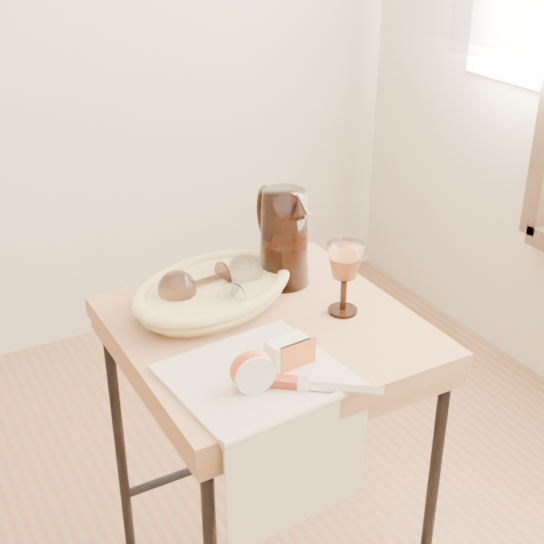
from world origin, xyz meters
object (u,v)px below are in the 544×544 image
pitcher (284,238)px  table_knife (308,384)px  goblet_lying_b (239,282)px  tea_towel (256,376)px  side_table (267,465)px  bread_basket (214,294)px  apple_half (251,369)px  goblet_lying_a (197,283)px  wine_goblet (344,279)px

pitcher → table_knife: 0.40m
goblet_lying_b → tea_towel: bearing=-159.8°
side_table → pitcher: 0.48m
bread_basket → apple_half: 0.30m
goblet_lying_a → wine_goblet: 0.29m
tea_towel → goblet_lying_a: bearing=81.4°
side_table → wine_goblet: bearing=-12.3°
tea_towel → goblet_lying_a: goblet_lying_a is taller
wine_goblet → tea_towel: bearing=-155.8°
bread_basket → goblet_lying_a: goblet_lying_a is taller
table_knife → bread_basket: bearing=129.6°
goblet_lying_a → table_knife: goblet_lying_a is taller
wine_goblet → table_knife: wine_goblet is taller
side_table → table_knife: size_ratio=3.08×
side_table → pitcher: pitcher is taller
apple_half → goblet_lying_b: bearing=75.0°
goblet_lying_b → pitcher: size_ratio=0.49×
bread_basket → apple_half: bearing=-121.8°
side_table → pitcher: bearing=49.7°
goblet_lying_a → table_knife: size_ratio=0.55×
goblet_lying_a → apple_half: size_ratio=1.65×
bread_basket → goblet_lying_a: bearing=135.0°
goblet_lying_a → goblet_lying_b: 0.08m
bread_basket → goblet_lying_a: size_ratio=2.59×
bread_basket → pitcher: bearing=-12.0°
pitcher → apple_half: (-0.24, -0.31, -0.06)m
bread_basket → wine_goblet: wine_goblet is taller
goblet_lying_a → goblet_lying_b: (0.08, -0.03, -0.00)m
goblet_lying_a → pitcher: (0.20, 0.01, 0.05)m
tea_towel → goblet_lying_b: (0.09, 0.24, 0.05)m
pitcher → table_knife: (-0.16, -0.36, -0.09)m
apple_half → pitcher: bearing=60.5°
side_table → goblet_lying_b: goblet_lying_b is taller
bread_basket → wine_goblet: 0.26m
tea_towel → bread_basket: bearing=75.1°
tea_towel → wine_goblet: (0.25, 0.11, 0.07)m
pitcher → table_knife: size_ratio=1.08×
bread_basket → wine_goblet: size_ratio=2.17×
tea_towel → apple_half: apple_half is taller
side_table → apple_half: size_ratio=9.25×
apple_half → goblet_lying_a: bearing=90.6°
goblet_lying_a → wine_goblet: wine_goblet is taller
table_knife → goblet_lying_a: bearing=134.1°
tea_towel → wine_goblet: wine_goblet is taller
bread_basket → table_knife: size_ratio=1.42×
side_table → wine_goblet: 0.45m
goblet_lying_a → pitcher: size_ratio=0.51×
pitcher → table_knife: bearing=-106.2°
side_table → bread_basket: (-0.06, 0.12, 0.37)m
side_table → apple_half: (-0.13, -0.18, 0.39)m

